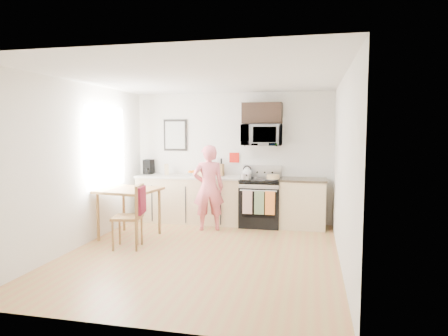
% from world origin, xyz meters
% --- Properties ---
extents(floor, '(4.60, 4.60, 0.00)m').
position_xyz_m(floor, '(0.00, 0.00, 0.00)').
color(floor, '#B07144').
rests_on(floor, ground).
extents(back_wall, '(4.00, 0.04, 2.60)m').
position_xyz_m(back_wall, '(0.00, 2.30, 1.30)').
color(back_wall, silver).
rests_on(back_wall, floor).
extents(front_wall, '(4.00, 0.04, 2.60)m').
position_xyz_m(front_wall, '(0.00, -2.30, 1.30)').
color(front_wall, silver).
rests_on(front_wall, floor).
extents(left_wall, '(0.04, 4.60, 2.60)m').
position_xyz_m(left_wall, '(-2.00, 0.00, 1.30)').
color(left_wall, silver).
rests_on(left_wall, floor).
extents(right_wall, '(0.04, 4.60, 2.60)m').
position_xyz_m(right_wall, '(2.00, 0.00, 1.30)').
color(right_wall, silver).
rests_on(right_wall, floor).
extents(ceiling, '(4.00, 4.60, 0.04)m').
position_xyz_m(ceiling, '(0.00, 0.00, 2.60)').
color(ceiling, silver).
rests_on(ceiling, back_wall).
extents(window, '(0.06, 1.40, 1.50)m').
position_xyz_m(window, '(-1.96, 0.80, 1.55)').
color(window, silver).
rests_on(window, left_wall).
extents(cabinet_left, '(2.10, 0.60, 0.90)m').
position_xyz_m(cabinet_left, '(-0.80, 2.00, 0.45)').
color(cabinet_left, tan).
rests_on(cabinet_left, floor).
extents(countertop_left, '(2.14, 0.64, 0.04)m').
position_xyz_m(countertop_left, '(-0.80, 2.00, 0.92)').
color(countertop_left, beige).
rests_on(countertop_left, cabinet_left).
extents(cabinet_right, '(0.84, 0.60, 0.90)m').
position_xyz_m(cabinet_right, '(1.43, 2.00, 0.45)').
color(cabinet_right, tan).
rests_on(cabinet_right, floor).
extents(countertop_right, '(0.88, 0.64, 0.04)m').
position_xyz_m(countertop_right, '(1.43, 2.00, 0.92)').
color(countertop_right, black).
rests_on(countertop_right, cabinet_right).
extents(range, '(0.76, 0.70, 1.16)m').
position_xyz_m(range, '(0.63, 1.98, 0.44)').
color(range, black).
rests_on(range, floor).
extents(microwave, '(0.76, 0.51, 0.42)m').
position_xyz_m(microwave, '(0.63, 2.08, 1.76)').
color(microwave, '#B0B1B5').
rests_on(microwave, back_wall).
extents(upper_cabinet, '(0.76, 0.35, 0.40)m').
position_xyz_m(upper_cabinet, '(0.63, 2.12, 2.18)').
color(upper_cabinet, black).
rests_on(upper_cabinet, back_wall).
extents(wall_art, '(0.50, 0.04, 0.65)m').
position_xyz_m(wall_art, '(-1.20, 2.28, 1.75)').
color(wall_art, black).
rests_on(wall_art, back_wall).
extents(wall_trivet, '(0.20, 0.02, 0.20)m').
position_xyz_m(wall_trivet, '(0.05, 2.28, 1.30)').
color(wall_trivet, red).
rests_on(wall_trivet, back_wall).
extents(person, '(0.67, 0.55, 1.58)m').
position_xyz_m(person, '(-0.27, 1.45, 0.79)').
color(person, '#B93242').
rests_on(person, floor).
extents(dining_table, '(0.90, 0.90, 0.85)m').
position_xyz_m(dining_table, '(-1.47, 0.64, 0.75)').
color(dining_table, brown).
rests_on(dining_table, floor).
extents(chair, '(0.54, 0.50, 1.01)m').
position_xyz_m(chair, '(-1.08, 0.08, 0.65)').
color(chair, brown).
rests_on(chair, floor).
extents(knife_block, '(0.12, 0.16, 0.24)m').
position_xyz_m(knife_block, '(-0.20, 2.12, 1.06)').
color(knife_block, brown).
rests_on(knife_block, countertop_left).
extents(utensil_crock, '(0.12, 0.12, 0.36)m').
position_xyz_m(utensil_crock, '(-0.24, 2.22, 1.08)').
color(utensil_crock, red).
rests_on(utensil_crock, countertop_left).
extents(fruit_bowl, '(0.25, 0.25, 0.11)m').
position_xyz_m(fruit_bowl, '(-0.78, 2.12, 0.98)').
color(fruit_bowl, silver).
rests_on(fruit_bowl, countertop_left).
extents(milk_carton, '(0.11, 0.11, 0.22)m').
position_xyz_m(milk_carton, '(-1.32, 2.06, 1.05)').
color(milk_carton, tan).
rests_on(milk_carton, countertop_left).
extents(coffee_maker, '(0.19, 0.26, 0.30)m').
position_xyz_m(coffee_maker, '(-1.75, 2.14, 1.08)').
color(coffee_maker, black).
rests_on(coffee_maker, countertop_left).
extents(bread_bag, '(0.30, 0.17, 0.10)m').
position_xyz_m(bread_bag, '(-0.45, 1.82, 0.99)').
color(bread_bag, tan).
rests_on(bread_bag, countertop_left).
extents(cake, '(0.29, 0.29, 0.10)m').
position_xyz_m(cake, '(0.88, 1.81, 0.97)').
color(cake, black).
rests_on(cake, range).
extents(kettle, '(0.19, 0.19, 0.24)m').
position_xyz_m(kettle, '(0.35, 2.06, 1.03)').
color(kettle, silver).
rests_on(kettle, range).
extents(pot, '(0.21, 0.35, 0.11)m').
position_xyz_m(pot, '(0.37, 1.79, 0.98)').
color(pot, '#B0B1B5').
rests_on(pot, range).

